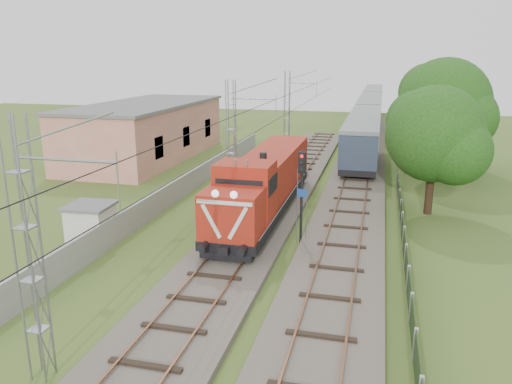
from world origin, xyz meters
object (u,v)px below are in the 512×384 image
(coach_rake, at_px, (370,109))
(relay_hut, at_px, (91,226))
(signal_post, at_px, (302,181))
(locomotive, at_px, (265,182))

(coach_rake, relative_size, relay_hut, 28.44)
(coach_rake, relative_size, signal_post, 13.45)
(signal_post, relative_size, relay_hut, 2.11)
(locomotive, height_order, relay_hut, locomotive)
(coach_rake, xyz_separation_m, signal_post, (-2.16, -46.23, 0.91))
(locomotive, distance_m, coach_rake, 42.49)
(signal_post, bearing_deg, relay_hut, -163.78)
(relay_hut, bearing_deg, coach_rake, 75.86)
(locomotive, relative_size, coach_rake, 0.25)
(relay_hut, bearing_deg, locomotive, 43.48)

